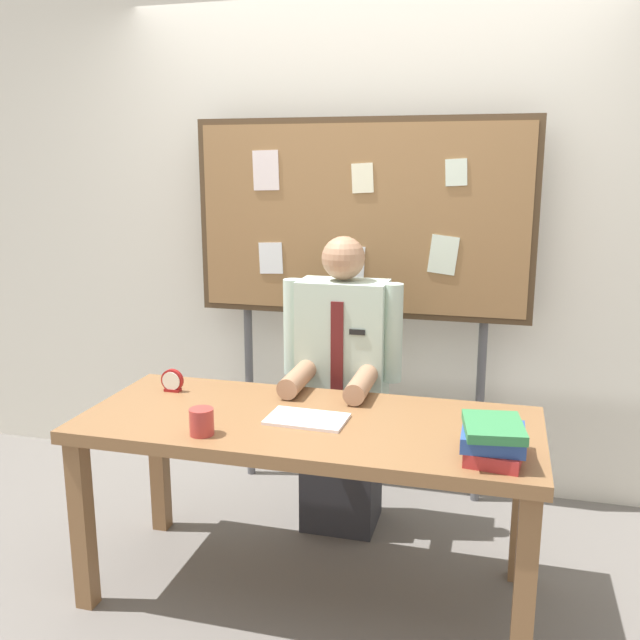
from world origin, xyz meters
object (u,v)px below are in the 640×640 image
Objects in this scene: book_stack at (494,440)px; coffee_mug at (202,422)px; desk at (308,441)px; person at (342,397)px; bulletin_board at (360,224)px; desk_clock at (172,381)px; open_notebook at (306,419)px.

coffee_mug is (-1.02, -0.06, -0.02)m from book_stack.
desk is 6.53× the size of book_stack.
person is 0.85m from bulletin_board.
bulletin_board is at bearing 90.03° from person.
person is at bearing 31.44° from desk_clock.
bulletin_board is 7.14× the size of book_stack.
bulletin_board is 19.62× the size of desk_clock.
desk is 1.21m from bulletin_board.
open_notebook is at bearing 165.76° from book_stack.
person is 1.04m from book_stack.
open_notebook is 3.07× the size of desk_clock.
person is 14.12× the size of coffee_mug.
book_stack is at bearing 3.15° from coffee_mug.
coffee_mug is at bearing -176.85° from book_stack.
desk is 0.91× the size of bulletin_board.
desk_clock reaches higher than desk.
open_notebook is 3.06× the size of coffee_mug.
desk is at bearing -89.99° from bulletin_board.
bulletin_board reaches higher than person.
bulletin_board is 6.39× the size of open_notebook.
desk is 5.84× the size of open_notebook.
person reaches higher than desk.
coffee_mug is (-0.33, -1.19, -0.62)m from bulletin_board.
book_stack reaches higher than coffee_mug.
person is (0.00, 0.57, -0.01)m from desk.
bulletin_board is (-0.00, 0.38, 0.76)m from person.
desk_clock is at bearing 127.97° from coffee_mug.
desk is 0.69m from desk_clock.
person is at bearing -89.97° from bulletin_board.
book_stack is at bearing -15.09° from desk_clock.
book_stack is at bearing -58.74° from bulletin_board.
desk is at bearing -90.00° from person.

